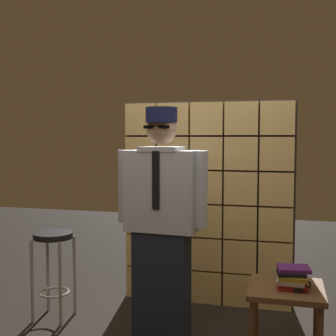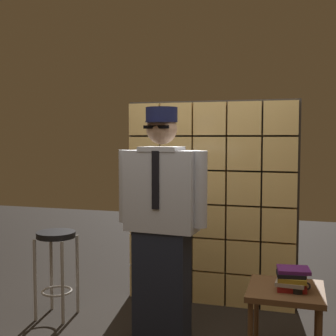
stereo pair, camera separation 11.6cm
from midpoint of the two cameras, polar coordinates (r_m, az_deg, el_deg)
glass_block_wall at (r=4.29m, az=6.09°, el=-4.56°), size 1.63×0.10×1.95m
standing_person at (r=3.46m, az=0.16°, el=-6.77°), size 0.72×0.32×1.81m
bar_stool at (r=4.13m, az=-13.18°, el=-10.50°), size 0.34×0.34×0.76m
side_table at (r=3.39m, az=15.68°, el=-15.60°), size 0.52×0.52×0.53m
book_stack at (r=3.32m, az=16.41°, el=-13.39°), size 0.24×0.22×0.15m
coffee_mug at (r=3.28m, az=17.17°, el=-14.11°), size 0.13×0.08×0.09m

